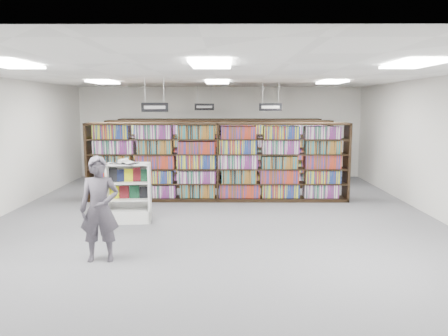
{
  "coord_description": "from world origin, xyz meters",
  "views": [
    {
      "loc": [
        0.23,
        -9.63,
        2.55
      ],
      "look_at": [
        0.18,
        0.5,
        1.1
      ],
      "focal_mm": 35.0,
      "sensor_mm": 36.0,
      "label": 1
    }
  ],
  "objects_px": {
    "open_book": "(124,162)",
    "shopper": "(100,209)",
    "bookshelf_row_near": "(218,162)",
    "endcap_display": "(130,202)"
  },
  "relations": [
    {
      "from": "bookshelf_row_near",
      "to": "endcap_display",
      "type": "height_order",
      "value": "bookshelf_row_near"
    },
    {
      "from": "open_book",
      "to": "shopper",
      "type": "bearing_deg",
      "value": -66.89
    },
    {
      "from": "open_book",
      "to": "shopper",
      "type": "relative_size",
      "value": 0.36
    },
    {
      "from": "bookshelf_row_near",
      "to": "shopper",
      "type": "height_order",
      "value": "bookshelf_row_near"
    },
    {
      "from": "endcap_display",
      "to": "shopper",
      "type": "bearing_deg",
      "value": -93.83
    },
    {
      "from": "shopper",
      "to": "endcap_display",
      "type": "bearing_deg",
      "value": 85.9
    },
    {
      "from": "bookshelf_row_near",
      "to": "endcap_display",
      "type": "relative_size",
      "value": 5.34
    },
    {
      "from": "endcap_display",
      "to": "shopper",
      "type": "distance_m",
      "value": 2.48
    },
    {
      "from": "bookshelf_row_near",
      "to": "endcap_display",
      "type": "xyz_separation_m",
      "value": [
        -1.9,
        -2.23,
        -0.6
      ]
    },
    {
      "from": "bookshelf_row_near",
      "to": "endcap_display",
      "type": "bearing_deg",
      "value": -130.51
    }
  ]
}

